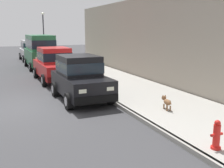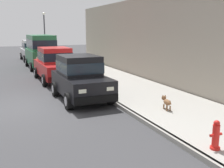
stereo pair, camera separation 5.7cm
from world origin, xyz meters
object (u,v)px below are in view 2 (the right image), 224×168
Objects in this scene: car_red_sedan at (55,64)px; car_silver_sedan at (32,50)px; street_lamp at (44,30)px; car_green_van at (41,50)px; fire_hydrant at (216,136)px; car_black_hatchback at (80,77)px; dog_brown at (166,102)px.

car_silver_sedan is at bearing 89.66° from car_red_sedan.
car_silver_sedan is 2.60m from street_lamp.
fire_hydrant is at bearing -84.86° from car_green_van.
car_red_sedan is at bearing -90.62° from car_green_van.
car_black_hatchback is 17.43m from street_lamp.
car_green_van is at bearing 95.14° from fire_hydrant.
fire_hydrant is 0.16× the size of street_lamp.
car_black_hatchback is 0.87× the size of street_lamp.
car_red_sedan is 11.33m from fire_hydrant.
fire_hydrant is (1.52, -16.87, -0.92)m from car_green_van.
fire_hydrant is at bearing -81.98° from car_red_sedan.
car_black_hatchback is at bearing -89.93° from car_silver_sedan.
dog_brown is (2.31, -13.61, -0.97)m from car_green_van.
car_green_van is 1.11× the size of street_lamp.
street_lamp reaches higher than dog_brown.
dog_brown is at bearing -87.49° from street_lamp.
dog_brown is 3.35m from fire_hydrant.
street_lamp is (-0.89, 20.33, 2.48)m from dog_brown.
car_green_van is at bearing 89.38° from car_red_sedan.
car_green_van is at bearing -101.90° from street_lamp.
car_green_van is 6.79× the size of fire_hydrant.
dog_brown is at bearing -53.35° from car_black_hatchback.
car_green_van is (-0.03, 10.55, 0.42)m from car_black_hatchback.
car_silver_sedan reaches higher than fire_hydrant.
car_black_hatchback is 3.86m from dog_brown.
car_black_hatchback is 16.24m from car_silver_sedan.
fire_hydrant is at bearing -89.76° from street_lamp.
car_green_van is at bearing 90.15° from car_black_hatchback.
car_red_sedan is 1.00× the size of car_silver_sedan.
car_green_van is 13.84m from dog_brown.
car_red_sedan reaches higher than car_black_hatchback.
car_black_hatchback is at bearing -88.95° from car_red_sedan.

